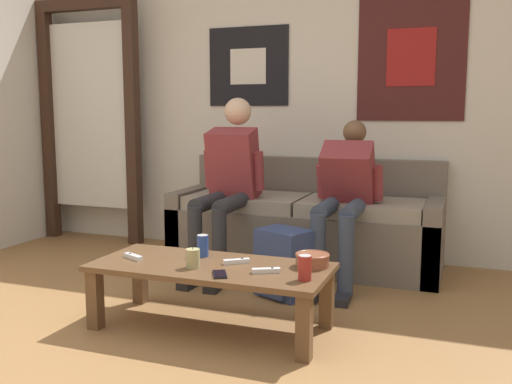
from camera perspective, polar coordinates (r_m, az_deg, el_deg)
ground_plane at (r=2.75m, az=-12.29°, el=-17.31°), size 18.00×18.00×0.00m
wall_back at (r=4.73m, az=3.73°, el=9.34°), size 10.00×0.07×2.55m
door_frame at (r=5.37m, az=-16.32°, el=8.03°), size 1.00×0.10×2.15m
couch at (r=4.39m, az=4.99°, el=-3.51°), size 2.01×0.75×0.80m
coffee_table at (r=3.11m, az=-4.54°, el=-8.21°), size 1.28×0.56×0.36m
person_seated_adult at (r=4.12m, az=-2.82°, el=1.47°), size 0.47×0.85×1.27m
person_seated_teen at (r=3.92m, az=8.86°, el=-0.06°), size 0.47×0.95×1.11m
backpack at (r=3.65m, az=2.74°, el=-7.24°), size 0.39×0.36×0.43m
ceramic_bowl at (r=3.04m, az=5.65°, el=-6.71°), size 0.18×0.18×0.07m
pillar_candle at (r=3.02m, az=-6.33°, el=-6.62°), size 0.07×0.07×0.11m
drink_can_blue at (r=3.25m, az=-5.36°, el=-5.37°), size 0.07×0.07×0.12m
drink_can_red at (r=2.80m, az=4.90°, el=-7.57°), size 0.07×0.07×0.12m
game_controller_near_left at (r=2.92m, az=1.01°, el=-7.86°), size 0.14×0.10×0.03m
game_controller_near_right at (r=3.27m, az=-12.17°, el=-6.34°), size 0.14×0.09×0.03m
game_controller_far_center at (r=3.10m, az=-1.97°, el=-6.95°), size 0.14×0.11×0.03m
cell_phone at (r=2.89m, az=-3.65°, el=-8.20°), size 0.12×0.15×0.01m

